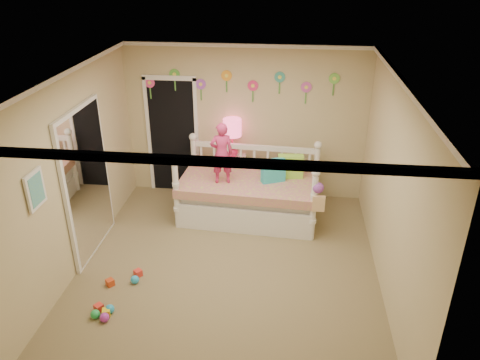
# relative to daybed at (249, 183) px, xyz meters

# --- Properties ---
(floor) EXTENTS (4.00, 4.50, 0.01)m
(floor) POSITION_rel_daybed_xyz_m (-0.15, -1.43, -0.59)
(floor) COLOR #7F684C
(floor) RESTS_ON ground
(ceiling) EXTENTS (4.00, 4.50, 0.01)m
(ceiling) POSITION_rel_daybed_xyz_m (-0.15, -1.43, 2.01)
(ceiling) COLOR white
(ceiling) RESTS_ON floor
(back_wall) EXTENTS (4.00, 0.01, 2.60)m
(back_wall) POSITION_rel_daybed_xyz_m (-0.15, 0.82, 0.71)
(back_wall) COLOR tan
(back_wall) RESTS_ON floor
(left_wall) EXTENTS (0.01, 4.50, 2.60)m
(left_wall) POSITION_rel_daybed_xyz_m (-2.15, -1.43, 0.71)
(left_wall) COLOR tan
(left_wall) RESTS_ON floor
(right_wall) EXTENTS (0.01, 4.50, 2.60)m
(right_wall) POSITION_rel_daybed_xyz_m (1.85, -1.43, 0.71)
(right_wall) COLOR tan
(right_wall) RESTS_ON floor
(crown_molding) EXTENTS (4.00, 4.50, 0.06)m
(crown_molding) POSITION_rel_daybed_xyz_m (-0.15, -1.43, 1.98)
(crown_molding) COLOR white
(crown_molding) RESTS_ON ceiling
(daybed) EXTENTS (2.25, 1.31, 1.18)m
(daybed) POSITION_rel_daybed_xyz_m (0.00, 0.00, 0.00)
(daybed) COLOR white
(daybed) RESTS_ON floor
(pillow_turquoise) EXTENTS (0.39, 0.27, 0.37)m
(pillow_turquoise) POSITION_rel_daybed_xyz_m (0.38, -0.03, 0.25)
(pillow_turquoise) COLOR #24B0B6
(pillow_turquoise) RESTS_ON daybed
(pillow_lime) EXTENTS (0.41, 0.18, 0.37)m
(pillow_lime) POSITION_rel_daybed_xyz_m (0.64, 0.15, 0.25)
(pillow_lime) COLOR #9BE044
(pillow_lime) RESTS_ON daybed
(child) EXTENTS (0.39, 0.30, 0.96)m
(child) POSITION_rel_daybed_xyz_m (-0.40, -0.14, 0.55)
(child) COLOR #CE2E6A
(child) RESTS_ON daybed
(nightstand) EXTENTS (0.49, 0.40, 0.75)m
(nightstand) POSITION_rel_daybed_xyz_m (-0.34, 0.64, -0.22)
(nightstand) COLOR white
(nightstand) RESTS_ON floor
(table_lamp) EXTENTS (0.31, 0.31, 0.67)m
(table_lamp) POSITION_rel_daybed_xyz_m (-0.34, 0.64, 0.60)
(table_lamp) COLOR #F0205D
(table_lamp) RESTS_ON nightstand
(closet_doorway) EXTENTS (0.90, 0.04, 2.07)m
(closet_doorway) POSITION_rel_daybed_xyz_m (-1.40, 0.80, 0.44)
(closet_doorway) COLOR black
(closet_doorway) RESTS_ON back_wall
(flower_decals) EXTENTS (3.40, 0.02, 0.50)m
(flower_decals) POSITION_rel_daybed_xyz_m (-0.24, 0.81, 1.35)
(flower_decals) COLOR #B2668C
(flower_decals) RESTS_ON back_wall
(mirror_closet) EXTENTS (0.07, 1.30, 2.10)m
(mirror_closet) POSITION_rel_daybed_xyz_m (-2.11, -1.13, 0.46)
(mirror_closet) COLOR white
(mirror_closet) RESTS_ON left_wall
(wall_picture) EXTENTS (0.05, 0.34, 0.42)m
(wall_picture) POSITION_rel_daybed_xyz_m (-2.12, -2.33, 0.96)
(wall_picture) COLOR white
(wall_picture) RESTS_ON left_wall
(hanging_bag) EXTENTS (0.20, 0.16, 0.36)m
(hanging_bag) POSITION_rel_daybed_xyz_m (1.04, -0.61, 0.13)
(hanging_bag) COLOR beige
(hanging_bag) RESTS_ON daybed
(toy_scatter) EXTENTS (1.26, 1.51, 0.11)m
(toy_scatter) POSITION_rel_daybed_xyz_m (-1.38, -2.28, -0.54)
(toy_scatter) COLOR #996666
(toy_scatter) RESTS_ON floor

